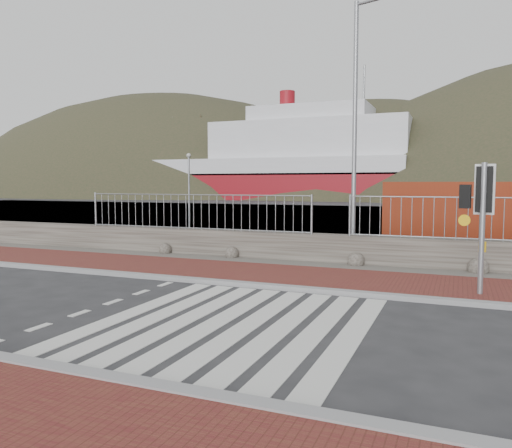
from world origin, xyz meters
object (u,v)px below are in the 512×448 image
at_px(ferry, 271,166).
at_px(traffic_signal_far, 481,200).
at_px(shipping_container, 453,210).
at_px(streetlight, 359,117).

distance_m(ferry, traffic_signal_far, 70.21).
distance_m(ferry, shipping_container, 58.71).
bearing_deg(ferry, shipping_container, -61.39).
height_order(traffic_signal_far, shipping_container, traffic_signal_far).
distance_m(streetlight, shipping_container, 9.46).
height_order(ferry, streetlight, ferry).
bearing_deg(traffic_signal_far, ferry, -55.70).
bearing_deg(streetlight, traffic_signal_far, -31.14).
relative_size(ferry, traffic_signal_far, 17.04).
xyz_separation_m(traffic_signal_far, streetlight, (-3.45, 4.13, 2.46)).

